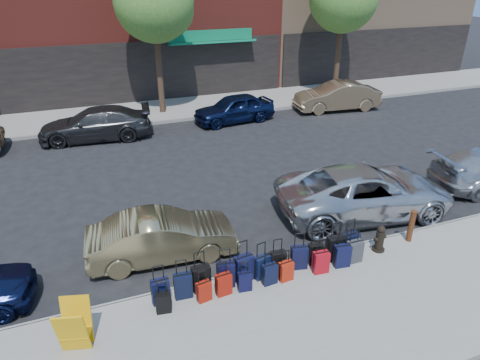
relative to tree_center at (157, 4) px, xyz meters
name	(u,v)px	position (x,y,z in m)	size (l,w,h in m)	color
ground	(205,195)	(-0.64, -9.50, -5.41)	(120.00, 120.00, 0.00)	black
sidewalk_near	(293,327)	(-0.64, -16.00, -5.34)	(60.00, 4.00, 0.15)	gray
sidewalk_far	(152,111)	(-0.64, 0.50, -5.34)	(60.00, 4.00, 0.15)	gray
curb_near	(256,270)	(-0.64, -13.98, -5.34)	(60.00, 0.08, 0.15)	gray
curb_far	(159,123)	(-0.64, -1.52, -5.34)	(60.00, 0.08, 0.15)	gray
tree_center	(157,4)	(0.00, 0.00, 0.00)	(3.80, 3.80, 7.27)	black
suitcase_front_0	(160,291)	(-3.10, -14.34, -4.96)	(0.40, 0.23, 0.96)	black
suitcase_front_1	(183,286)	(-2.59, -14.34, -4.96)	(0.42, 0.25, 0.98)	black
suitcase_front_2	(201,278)	(-2.14, -14.25, -4.94)	(0.44, 0.26, 1.02)	black
suitcase_front_3	(226,275)	(-1.56, -14.33, -4.95)	(0.45, 0.30, 1.01)	black
suitcase_front_4	(244,268)	(-1.09, -14.28, -4.93)	(0.47, 0.30, 1.07)	black
suitcase_front_5	(262,267)	(-0.64, -14.34, -4.96)	(0.43, 0.28, 0.96)	black
suitcase_front_6	(278,261)	(-0.19, -14.27, -4.98)	(0.39, 0.23, 0.91)	black
suitcase_front_7	(299,257)	(0.36, -14.33, -4.95)	(0.44, 0.30, 0.98)	black
suitcase_front_8	(315,254)	(0.84, -14.30, -4.98)	(0.40, 0.27, 0.89)	black
suitcase_front_9	(335,248)	(1.39, -14.34, -4.93)	(0.45, 0.27, 1.06)	black
suitcase_front_10	(350,244)	(1.86, -14.32, -4.94)	(0.44, 0.27, 1.03)	black
suitcase_back_0	(163,303)	(-3.11, -14.66, -5.02)	(0.35, 0.23, 0.78)	black
suitcase_back_2	(204,291)	(-2.18, -14.62, -5.02)	(0.35, 0.24, 0.77)	maroon
suitcase_back_3	(224,284)	(-1.71, -14.58, -5.00)	(0.38, 0.24, 0.85)	maroon
suitcase_back_4	(245,281)	(-1.20, -14.62, -5.02)	(0.34, 0.22, 0.77)	black
suitcase_back_5	(270,274)	(-0.57, -14.61, -5.00)	(0.37, 0.23, 0.84)	black
suitcase_back_6	(286,271)	(-0.15, -14.63, -5.01)	(0.35, 0.23, 0.81)	#A91E0A
suitcase_back_8	(321,262)	(0.78, -14.67, -4.98)	(0.40, 0.25, 0.92)	#A40A15
suitcase_back_9	(342,256)	(1.40, -14.64, -4.96)	(0.43, 0.28, 0.95)	black
suitcase_back_10	(354,251)	(1.80, -14.59, -4.97)	(0.40, 0.23, 0.95)	#323236
fire_hydrant	(380,239)	(2.70, -14.42, -4.92)	(0.38, 0.33, 0.74)	black
bollard	(411,226)	(3.76, -14.34, -4.78)	(0.17, 0.17, 0.93)	#38190C
display_rack	(75,327)	(-4.89, -15.01, -4.76)	(0.71, 0.76, 1.02)	#E2A40C
car_near_1	(162,237)	(-2.67, -12.48, -4.78)	(1.34, 3.85, 1.27)	tan
car_near_2	(365,191)	(3.64, -12.40, -4.66)	(2.50, 5.43, 1.51)	silver
car_far_1	(95,124)	(-3.67, -2.60, -4.71)	(1.97, 4.86, 1.41)	#313134
car_far_2	(234,108)	(2.97, -2.50, -4.72)	(1.63, 4.04, 1.38)	#0C1639
car_far_3	(337,96)	(8.86, -2.55, -4.66)	(1.59, 4.57, 1.50)	tan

